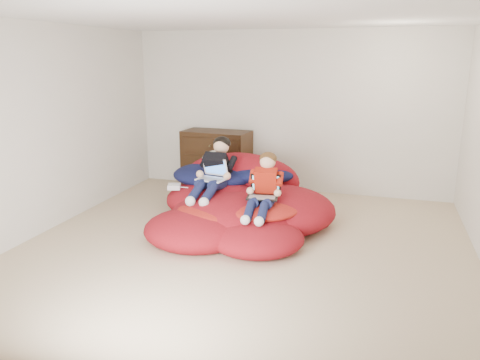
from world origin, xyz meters
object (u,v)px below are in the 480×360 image
(laptop_white, at_px, (213,174))
(laptop_black, at_px, (264,191))
(younger_boy, at_px, (264,186))
(dresser, at_px, (217,160))
(beanbag_pile, at_px, (239,204))
(older_boy, at_px, (215,169))

(laptop_white, bearing_deg, laptop_black, -24.67)
(younger_boy, bearing_deg, dresser, 124.47)
(beanbag_pile, distance_m, laptop_white, 0.52)
(older_boy, xyz_separation_m, laptop_black, (0.77, -0.43, -0.12))
(older_boy, relative_size, younger_boy, 1.27)
(younger_boy, bearing_deg, older_boy, 150.96)
(older_boy, distance_m, laptop_white, 0.09)
(laptop_white, relative_size, laptop_black, 1.01)
(dresser, relative_size, younger_boy, 1.27)
(laptop_white, bearing_deg, younger_boy, -24.67)
(dresser, height_order, younger_boy, younger_boy)
(beanbag_pile, relative_size, laptop_white, 6.02)
(beanbag_pile, xyz_separation_m, younger_boy, (0.41, -0.35, 0.38))
(dresser, height_order, older_boy, older_boy)
(laptop_white, distance_m, laptop_black, 0.85)
(dresser, distance_m, beanbag_pile, 1.69)
(dresser, xyz_separation_m, laptop_black, (1.24, -1.80, 0.09))
(younger_boy, bearing_deg, laptop_black, 90.00)
(laptop_white, bearing_deg, beanbag_pile, -0.46)
(laptop_white, bearing_deg, dresser, 107.99)
(younger_boy, bearing_deg, beanbag_pile, 139.59)
(dresser, bearing_deg, younger_boy, -55.53)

